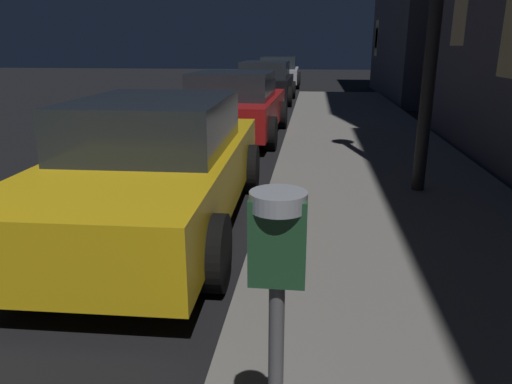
{
  "coord_description": "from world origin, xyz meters",
  "views": [
    {
      "loc": [
        4.55,
        -2.06,
        1.97
      ],
      "look_at": [
        4.15,
        1.33,
        0.92
      ],
      "focal_mm": 33.41,
      "sensor_mm": 36.0,
      "label": 1
    }
  ],
  "objects_px": {
    "parking_meter": "(277,285)",
    "car_silver": "(279,72)",
    "car_black": "(266,82)",
    "car_yellow_cab": "(156,165)",
    "car_red": "(235,106)"
  },
  "relations": [
    {
      "from": "parking_meter",
      "to": "car_silver",
      "type": "bearing_deg",
      "value": 94.06
    },
    {
      "from": "car_yellow_cab",
      "to": "car_silver",
      "type": "distance_m",
      "value": 19.07
    },
    {
      "from": "car_yellow_cab",
      "to": "car_silver",
      "type": "relative_size",
      "value": 1.08
    },
    {
      "from": "parking_meter",
      "to": "car_black",
      "type": "height_order",
      "value": "parking_meter"
    },
    {
      "from": "parking_meter",
      "to": "car_red",
      "type": "height_order",
      "value": "parking_meter"
    },
    {
      "from": "car_red",
      "to": "car_yellow_cab",
      "type": "bearing_deg",
      "value": -89.99
    },
    {
      "from": "parking_meter",
      "to": "car_silver",
      "type": "height_order",
      "value": "parking_meter"
    },
    {
      "from": "car_black",
      "to": "car_silver",
      "type": "xyz_separation_m",
      "value": [
        0.0,
        6.67,
        -0.01
      ]
    },
    {
      "from": "parking_meter",
      "to": "car_yellow_cab",
      "type": "xyz_separation_m",
      "value": [
        -1.6,
        3.49,
        -0.49
      ]
    },
    {
      "from": "car_yellow_cab",
      "to": "car_black",
      "type": "distance_m",
      "value": 12.4
    },
    {
      "from": "car_black",
      "to": "car_silver",
      "type": "bearing_deg",
      "value": 89.99
    },
    {
      "from": "car_black",
      "to": "car_silver",
      "type": "distance_m",
      "value": 6.67
    },
    {
      "from": "car_black",
      "to": "car_silver",
      "type": "height_order",
      "value": "same"
    },
    {
      "from": "car_red",
      "to": "car_black",
      "type": "relative_size",
      "value": 1.02
    },
    {
      "from": "car_silver",
      "to": "car_black",
      "type": "bearing_deg",
      "value": -90.01
    }
  ]
}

